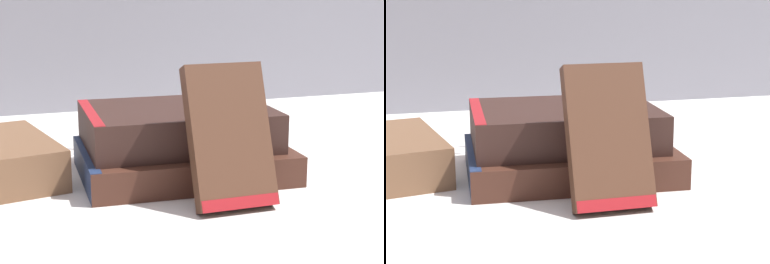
{
  "view_description": "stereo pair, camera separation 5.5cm",
  "coord_description": "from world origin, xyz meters",
  "views": [
    {
      "loc": [
        -0.25,
        -0.65,
        0.23
      ],
      "look_at": [
        -0.01,
        0.04,
        0.05
      ],
      "focal_mm": 60.0,
      "sensor_mm": 36.0,
      "label": 1
    },
    {
      "loc": [
        -0.19,
        -0.67,
        0.23
      ],
      "look_at": [
        -0.01,
        0.04,
        0.05
      ],
      "focal_mm": 60.0,
      "sensor_mm": 36.0,
      "label": 2
    }
  ],
  "objects": [
    {
      "name": "pocket_watch",
      "position": [
        0.02,
        0.06,
        0.08
      ],
      "size": [
        0.06,
        0.06,
        0.01
      ],
      "color": "white",
      "rests_on": "book_flat_top"
    },
    {
      "name": "book_flat_top",
      "position": [
        -0.03,
        0.06,
        0.06
      ],
      "size": [
        0.22,
        0.17,
        0.05
      ],
      "rotation": [
        0.0,
        0.0,
        -0.05
      ],
      "color": "#331E19",
      "rests_on": "book_flat_bottom"
    },
    {
      "name": "book_leaning_front",
      "position": [
        -0.01,
        -0.07,
        0.07
      ],
      "size": [
        0.08,
        0.07,
        0.14
      ],
      "rotation": [
        -0.37,
        0.0,
        0.0
      ],
      "color": "#4C2D1E",
      "rests_on": "ground_plane"
    },
    {
      "name": "reading_glasses",
      "position": [
        -0.11,
        0.19,
        0.0
      ],
      "size": [
        0.09,
        0.04,
        0.0
      ],
      "rotation": [
        0.0,
        0.0,
        0.04
      ],
      "color": "#ADADB2",
      "rests_on": "ground_plane"
    },
    {
      "name": "book_flat_bottom",
      "position": [
        -0.02,
        0.05,
        0.02
      ],
      "size": [
        0.25,
        0.19,
        0.04
      ],
      "rotation": [
        0.0,
        0.0,
        -0.05
      ],
      "color": "#422319",
      "rests_on": "ground_plane"
    },
    {
      "name": "ground_plane",
      "position": [
        0.0,
        0.0,
        0.0
      ],
      "size": [
        3.0,
        3.0,
        0.0
      ],
      "primitive_type": "plane",
      "color": "silver"
    }
  ]
}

